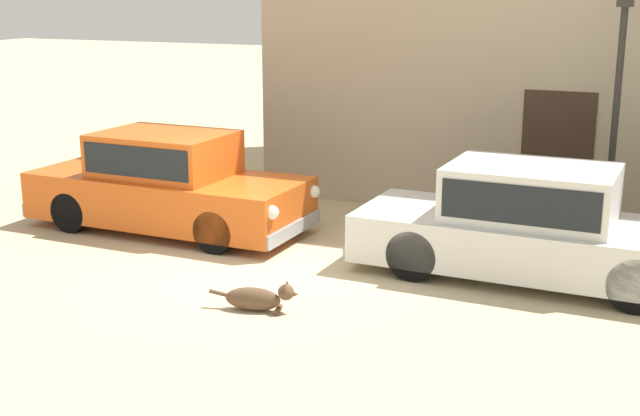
{
  "coord_description": "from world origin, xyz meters",
  "views": [
    {
      "loc": [
        5.16,
        -9.44,
        3.64
      ],
      "look_at": [
        0.96,
        0.2,
        0.9
      ],
      "focal_mm": 47.69,
      "sensor_mm": 36.0,
      "label": 1
    }
  ],
  "objects_px": {
    "parked_sedan_nearest": "(167,182)",
    "stray_dog_spotted": "(259,298)",
    "parked_sedan_second": "(532,223)",
    "street_lamp": "(619,81)"
  },
  "relations": [
    {
      "from": "parked_sedan_nearest",
      "to": "street_lamp",
      "type": "distance_m",
      "value": 6.8
    },
    {
      "from": "parked_sedan_second",
      "to": "stray_dog_spotted",
      "type": "bearing_deg",
      "value": -135.75
    },
    {
      "from": "parked_sedan_second",
      "to": "stray_dog_spotted",
      "type": "xyz_separation_m",
      "value": [
        -2.65,
        -2.47,
        -0.56
      ]
    },
    {
      "from": "parked_sedan_nearest",
      "to": "parked_sedan_second",
      "type": "distance_m",
      "value": 5.53
    },
    {
      "from": "stray_dog_spotted",
      "to": "street_lamp",
      "type": "distance_m",
      "value": 6.12
    },
    {
      "from": "parked_sedan_nearest",
      "to": "stray_dog_spotted",
      "type": "relative_size",
      "value": 4.18
    },
    {
      "from": "parked_sedan_nearest",
      "to": "parked_sedan_second",
      "type": "height_order",
      "value": "parked_sedan_nearest"
    },
    {
      "from": "parked_sedan_second",
      "to": "street_lamp",
      "type": "height_order",
      "value": "street_lamp"
    },
    {
      "from": "parked_sedan_second",
      "to": "street_lamp",
      "type": "distance_m",
      "value": 2.79
    },
    {
      "from": "stray_dog_spotted",
      "to": "street_lamp",
      "type": "xyz_separation_m",
      "value": [
        3.39,
        4.6,
        2.2
      ]
    }
  ]
}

